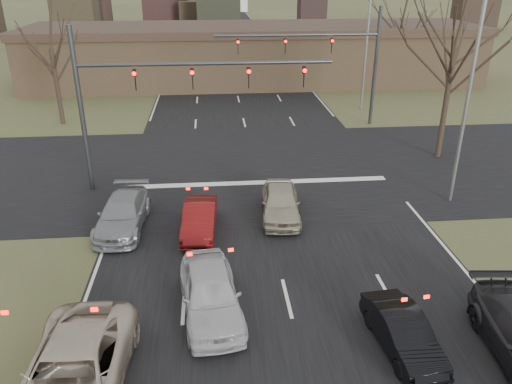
% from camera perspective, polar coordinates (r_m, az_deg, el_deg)
% --- Properties ---
extents(ground, '(360.00, 360.00, 0.00)m').
position_cam_1_polar(ground, '(15.19, 5.31, -18.76)').
color(ground, '#3F4826').
rests_on(ground, ground).
extents(road_main, '(14.00, 300.00, 0.02)m').
position_cam_1_polar(road_main, '(71.64, -3.45, 16.10)').
color(road_main, black).
rests_on(road_main, ground).
extents(road_cross, '(200.00, 14.00, 0.02)m').
position_cam_1_polar(road_cross, '(27.94, -0.07, 2.69)').
color(road_cross, black).
rests_on(road_cross, ground).
extents(building, '(42.40, 10.40, 5.30)m').
position_cam_1_polar(building, '(49.64, -0.17, 15.52)').
color(building, '#876848').
rests_on(building, ground).
extents(mast_arm_near, '(12.12, 0.24, 8.00)m').
position_cam_1_polar(mast_arm_near, '(24.60, -12.12, 11.48)').
color(mast_arm_near, '#383A3D').
rests_on(mast_arm_near, ground).
extents(mast_arm_far, '(11.12, 0.24, 8.00)m').
position_cam_1_polar(mast_arm_far, '(35.31, 9.12, 15.44)').
color(mast_arm_far, '#383A3D').
rests_on(mast_arm_far, ground).
extents(streetlight_right_near, '(2.34, 0.25, 10.00)m').
position_cam_1_polar(streetlight_right_near, '(24.12, 22.89, 11.13)').
color(streetlight_right_near, gray).
rests_on(streetlight_right_near, ground).
extents(streetlight_right_far, '(2.34, 0.25, 10.00)m').
position_cam_1_polar(streetlight_right_far, '(39.89, 12.34, 17.03)').
color(streetlight_right_far, gray).
rests_on(streetlight_right_far, ground).
extents(tree_left_far, '(5.70, 5.70, 9.50)m').
position_cam_1_polar(tree_left_far, '(37.52, -22.92, 18.03)').
color(tree_left_far, black).
rests_on(tree_left_far, ground).
extents(tree_right_far, '(5.40, 5.40, 9.00)m').
position_cam_1_polar(tree_right_far, '(49.13, 16.41, 19.55)').
color(tree_right_far, black).
rests_on(tree_right_far, ground).
extents(car_silver_suv, '(2.78, 5.70, 1.56)m').
position_cam_1_polar(car_silver_suv, '(14.43, -20.16, -19.09)').
color(car_silver_suv, '#C4B49E').
rests_on(car_silver_suv, ground).
extents(car_white_sedan, '(2.32, 4.72, 1.55)m').
position_cam_1_polar(car_white_sedan, '(16.43, -5.22, -11.42)').
color(car_white_sedan, '#BCBDBE').
rests_on(car_white_sedan, ground).
extents(car_black_hatch, '(1.61, 3.72, 1.19)m').
position_cam_1_polar(car_black_hatch, '(15.74, 16.42, -15.16)').
color(car_black_hatch, black).
rests_on(car_black_hatch, ground).
extents(car_grey_ahead, '(2.16, 4.76, 1.35)m').
position_cam_1_polar(car_grey_ahead, '(22.17, -14.99, -2.40)').
color(car_grey_ahead, gray).
rests_on(car_grey_ahead, ground).
extents(car_red_ahead, '(1.57, 3.88, 1.25)m').
position_cam_1_polar(car_red_ahead, '(21.22, -6.46, -3.07)').
color(car_red_ahead, '#630E0F').
rests_on(car_red_ahead, ground).
extents(car_silver_ahead, '(2.06, 4.31, 1.42)m').
position_cam_1_polar(car_silver_ahead, '(22.35, 2.82, -1.20)').
color(car_silver_ahead, '#ABA48A').
rests_on(car_silver_ahead, ground).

